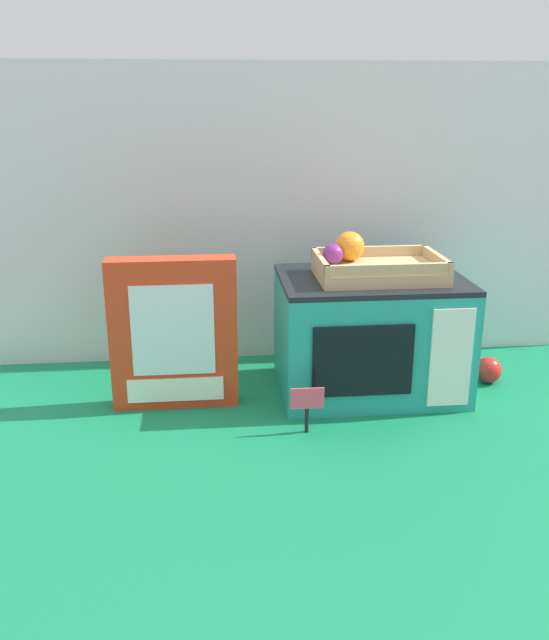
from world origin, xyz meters
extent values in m
plane|color=#147A4C|center=(0.00, 0.00, 0.00)|extent=(1.70, 1.70, 0.00)
cube|color=silver|center=(0.00, 0.27, 0.37)|extent=(1.61, 0.03, 0.75)
cube|color=teal|center=(0.18, 0.01, 0.13)|extent=(0.42, 0.30, 0.26)
cube|color=black|center=(0.18, 0.01, 0.27)|extent=(0.42, 0.30, 0.01)
cube|color=black|center=(0.13, -0.14, 0.13)|extent=(0.22, 0.01, 0.16)
cube|color=white|center=(0.32, -0.14, 0.13)|extent=(0.09, 0.01, 0.22)
cube|color=tan|center=(0.19, 0.00, 0.29)|extent=(0.28, 0.19, 0.03)
cube|color=tan|center=(0.19, -0.09, 0.32)|extent=(0.28, 0.01, 0.02)
cube|color=tan|center=(0.19, 0.09, 0.32)|extent=(0.28, 0.01, 0.02)
cube|color=tan|center=(0.05, 0.00, 0.32)|extent=(0.01, 0.19, 0.02)
cube|color=tan|center=(0.32, 0.00, 0.32)|extent=(0.01, 0.19, 0.02)
sphere|color=#72287F|center=(0.09, 0.02, 0.33)|extent=(0.05, 0.05, 0.05)
sphere|color=orange|center=(0.13, 0.05, 0.34)|extent=(0.07, 0.07, 0.07)
cube|color=red|center=(-0.27, -0.03, 0.17)|extent=(0.28, 0.06, 0.34)
cube|color=silver|center=(-0.27, -0.06, 0.19)|extent=(0.18, 0.00, 0.20)
cube|color=white|center=(-0.27, -0.06, 0.05)|extent=(0.21, 0.00, 0.05)
cylinder|color=black|center=(0.00, -0.19, 0.03)|extent=(0.01, 0.01, 0.06)
cube|color=#F44C6B|center=(0.00, -0.20, 0.08)|extent=(0.07, 0.00, 0.05)
sphere|color=red|center=(0.48, 0.02, 0.03)|extent=(0.06, 0.06, 0.06)
camera|label=1|loc=(-0.19, -1.46, 0.66)|focal=38.27mm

